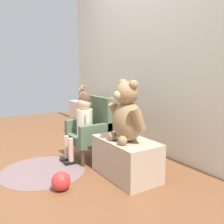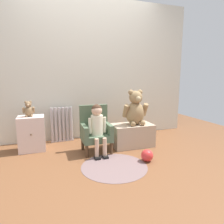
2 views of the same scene
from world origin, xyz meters
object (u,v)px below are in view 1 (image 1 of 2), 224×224
Objects in this scene: child_figure at (83,118)px; small_dresser at (84,118)px; radiator at (117,119)px; small_teddy_bear at (83,94)px; low_bench at (126,158)px; toy_ball at (61,181)px; child_armchair at (92,130)px; floor_rug at (43,171)px; large_teddy_bear at (127,114)px.

small_dresser is at bearing 153.25° from child_figure.
radiator is 0.64m from small_teddy_bear.
small_dresser is 1.01m from child_figure.
low_bench is 2.77× the size of small_teddy_bear.
radiator reaches higher than toy_ball.
small_teddy_bear reaches higher than toy_ball.
radiator is 0.86× the size of child_armchair.
floor_rug is (0.97, -0.92, -0.25)m from small_dresser.
child_figure is 0.66m from large_teddy_bear.
small_teddy_bear is (-0.02, -0.00, 0.36)m from small_dresser.
child_armchair is 4.29× the size of toy_ball.
low_bench is at bearing -29.67° from radiator.
child_figure is at bearing -90.00° from child_armchair.
large_teddy_bear is at bearing -30.23° from low_bench.
child_armchair reaches higher than small_dresser.
child_armchair is at bearing -20.81° from small_dresser.
radiator reaches higher than small_dresser.
large_teddy_bear is 1.57m from small_teddy_bear.
child_figure is 1.11× the size of low_bench.
radiator is at bearing 31.62° from small_dresser.
child_armchair reaches higher than toy_ball.
low_bench is at bearing 149.77° from large_teddy_bear.
large_teddy_bear is at bearing 0.98° from child_armchair.
small_teddy_bear is at bearing 168.63° from low_bench.
large_teddy_bear is (0.63, 0.01, 0.27)m from child_armchair.
child_armchair is 0.83× the size of floor_rug.
toy_ball is (0.97, -1.19, -0.21)m from radiator.
radiator is 1.07× the size of large_teddy_bear.
low_bench is at bearing 13.22° from child_figure.
small_teddy_bear reaches higher than radiator.
small_teddy_bear reaches higher than child_figure.
child_armchair is (0.89, -0.34, 0.06)m from small_dresser.
floor_rug is (0.08, -0.48, -0.45)m from child_figure.
child_figure is 0.68m from low_bench.
toy_ball reaches higher than floor_rug.
toy_ball is at bearing -95.83° from low_bench.
small_teddy_bear is 0.28× the size of floor_rug.
small_dresser is at bearing 159.19° from child_armchair.
child_figure is at bearing 99.87° from floor_rug.
radiator is 1.13× the size of small_dresser.
small_teddy_bear is at bearing -149.17° from radiator.
child_armchair is 2.94× the size of small_teddy_bear.
floor_rug is (-0.52, -0.62, -0.17)m from low_bench.
radiator is at bearing 150.33° from low_bench.
radiator reaches higher than low_bench.
floor_rug is at bearing -129.95° from low_bench.
radiator is 2.53× the size of small_teddy_bear.
small_teddy_bear is at bearing 159.74° from child_armchair.
large_teddy_bear is (1.52, -0.33, 0.33)m from small_dresser.
low_bench is at bearing -11.61° from small_dresser.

